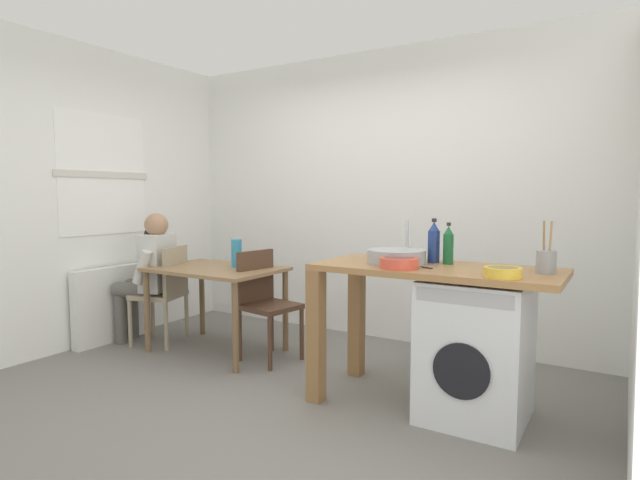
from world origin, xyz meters
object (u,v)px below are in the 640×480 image
at_px(seated_person, 149,271).
at_px(utensil_crock, 546,261).
at_px(chair_person_seat, 165,289).
at_px(mixing_bowl, 399,262).
at_px(chair_opposite, 264,298).
at_px(bottle_squat_brown, 448,245).
at_px(colander, 503,272).
at_px(vase, 237,253).
at_px(dining_table, 216,278).
at_px(bottle_tall_green, 434,243).
at_px(washing_machine, 476,349).

relative_size(seated_person, utensil_crock, 4.01).
distance_m(chair_person_seat, mixing_bowl, 2.45).
relative_size(chair_opposite, utensil_crock, 3.00).
bearing_deg(bottle_squat_brown, colander, -41.15).
bearing_deg(vase, colander, -11.94).
bearing_deg(chair_person_seat, colander, -113.30).
distance_m(dining_table, bottle_squat_brown, 2.08).
bearing_deg(chair_opposite, seated_person, -71.38).
relative_size(bottle_tall_green, bottle_squat_brown, 1.09).
distance_m(seated_person, washing_machine, 2.98).
xyz_separation_m(chair_opposite, bottle_squat_brown, (1.57, -0.09, 0.53)).
height_order(dining_table, chair_opposite, chair_opposite).
distance_m(colander, vase, 2.36).
height_order(dining_table, bottle_tall_green, bottle_tall_green).
xyz_separation_m(utensil_crock, colander, (-0.18, -0.27, -0.04)).
distance_m(dining_table, bottle_tall_green, 1.98).
relative_size(chair_opposite, vase, 3.69).
bearing_deg(utensil_crock, chair_opposite, 175.23).
bearing_deg(bottle_tall_green, vase, 176.50).
relative_size(utensil_crock, vase, 1.23).
bearing_deg(chair_opposite, washing_machine, 92.16).
bearing_deg(bottle_squat_brown, bottle_tall_green, 170.90).
distance_m(dining_table, colander, 2.51).
relative_size(chair_person_seat, utensil_crock, 3.00).
relative_size(chair_person_seat, seated_person, 0.75).
xyz_separation_m(seated_person, bottle_squat_brown, (2.74, 0.10, 0.37)).
bearing_deg(bottle_tall_green, washing_machine, -26.02).
bearing_deg(bottle_tall_green, bottle_squat_brown, -9.10).
bearing_deg(chair_person_seat, mixing_bowl, -114.31).
xyz_separation_m(bottle_tall_green, colander, (0.52, -0.38, -0.10)).
bearing_deg(mixing_bowl, dining_table, 168.74).
relative_size(chair_opposite, mixing_bowl, 3.81).
bearing_deg(seated_person, bottle_tall_green, -104.89).
bearing_deg(bottle_tall_green, dining_table, 179.72).
bearing_deg(dining_table, bottle_tall_green, -0.28).
bearing_deg(mixing_bowl, washing_machine, 25.10).
distance_m(washing_machine, vase, 2.18).
bearing_deg(utensil_crock, washing_machine, -171.90).
relative_size(bottle_tall_green, colander, 1.46).
distance_m(chair_person_seat, colander, 3.05).
bearing_deg(mixing_bowl, bottle_tall_green, 75.48).
bearing_deg(bottle_squat_brown, mixing_bowl, -119.72).
relative_size(dining_table, colander, 5.50).
bearing_deg(washing_machine, utensil_crock, 8.10).
distance_m(bottle_squat_brown, utensil_crock, 0.60).
bearing_deg(utensil_crock, mixing_bowl, -162.43).
bearing_deg(washing_machine, mixing_bowl, -154.90).
distance_m(bottle_squat_brown, mixing_bowl, 0.40).
bearing_deg(dining_table, chair_person_seat, -171.94).
height_order(seated_person, vase, seated_person).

